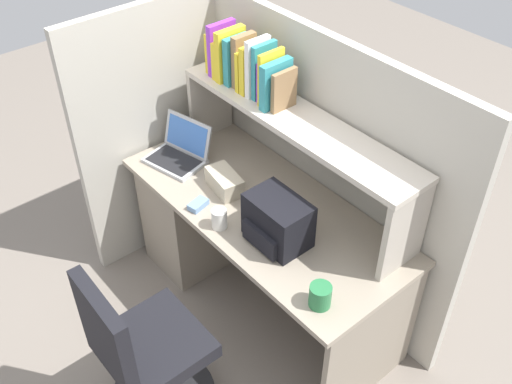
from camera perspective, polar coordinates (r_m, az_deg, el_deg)
The scene contains 13 objects.
ground_plane at distance 3.53m, azimuth 0.63°, elevation -10.28°, with size 8.00×8.00×0.00m, color slate.
desk at distance 3.46m, azimuth -3.53°, elevation -2.15°, with size 1.60×0.70×0.73m.
cubicle_partition_rear at distance 3.19m, azimuth 5.93°, elevation 2.16°, with size 1.84×0.05×1.55m, color #B2ADA0.
cubicle_partition_left at distance 3.52m, azimuth -9.00°, elevation 5.88°, with size 0.05×1.06×1.55m, color #B2ADA0.
overhead_hutch at distance 2.90m, azimuth 3.80°, elevation 5.56°, with size 1.44×0.28×0.45m.
reference_books_on_shelf at distance 3.02m, azimuth -0.85°, elevation 12.06°, with size 0.54×0.19×0.30m.
laptop at distance 3.32m, azimuth -7.32°, elevation 3.86°, with size 0.36×0.33×0.22m.
backpack at distance 2.76m, azimuth 2.02°, elevation -2.85°, with size 0.30×0.22×0.24m.
computer_mouse at distance 3.01m, azimuth -5.56°, elevation -1.20°, with size 0.06×0.10×0.03m, color #7299C6.
paper_cup at distance 2.87m, azimuth -3.53°, elevation -2.55°, with size 0.08×0.08×0.10m, color white.
tissue_box at distance 3.08m, azimuth -3.03°, elevation 0.99°, with size 0.22×0.12×0.10m, color #BFB299.
snack_canister at distance 2.54m, azimuth 6.16°, elevation -9.85°, with size 0.10×0.10×0.11m, color #26723F.
office_chair at distance 2.86m, azimuth -10.59°, elevation -15.44°, with size 0.52×0.52×0.93m.
Camera 1 is at (1.71, -1.48, 2.72)m, focal length 41.80 mm.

